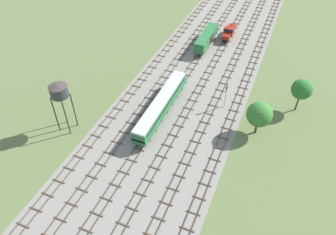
{
  "coord_description": "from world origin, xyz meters",
  "views": [
    {
      "loc": [
        18.64,
        -4.77,
        45.31
      ],
      "look_at": [
        0.0,
        40.57,
        1.5
      ],
      "focal_mm": 34.28,
      "sensor_mm": 36.0,
      "label": 1
    }
  ],
  "objects_px": {
    "freight_boxcar_centre_left_near": "(206,38)",
    "water_tower": "(59,91)",
    "shunter_loco_centre_mid": "(229,31)",
    "signal_post_nearest": "(226,94)",
    "passenger_coach_centre_left_nearest": "(161,105)"
  },
  "relations": [
    {
      "from": "freight_boxcar_centre_left_near",
      "to": "water_tower",
      "type": "relative_size",
      "value": 1.29
    },
    {
      "from": "shunter_loco_centre_mid",
      "to": "signal_post_nearest",
      "type": "distance_m",
      "value": 32.24
    },
    {
      "from": "water_tower",
      "to": "shunter_loco_centre_mid",
      "type": "bearing_deg",
      "value": 67.54
    },
    {
      "from": "shunter_loco_centre_mid",
      "to": "water_tower",
      "type": "xyz_separation_m",
      "value": [
        -20.63,
        -49.9,
        7.21
      ]
    },
    {
      "from": "freight_boxcar_centre_left_near",
      "to": "shunter_loco_centre_mid",
      "type": "height_order",
      "value": "freight_boxcar_centre_left_near"
    },
    {
      "from": "shunter_loco_centre_mid",
      "to": "water_tower",
      "type": "bearing_deg",
      "value": -112.46
    },
    {
      "from": "water_tower",
      "to": "freight_boxcar_centre_left_near",
      "type": "bearing_deg",
      "value": 69.61
    },
    {
      "from": "passenger_coach_centre_left_nearest",
      "to": "freight_boxcar_centre_left_near",
      "type": "bearing_deg",
      "value": 89.99
    },
    {
      "from": "passenger_coach_centre_left_nearest",
      "to": "shunter_loco_centre_mid",
      "type": "height_order",
      "value": "passenger_coach_centre_left_nearest"
    },
    {
      "from": "passenger_coach_centre_left_nearest",
      "to": "shunter_loco_centre_mid",
      "type": "bearing_deg",
      "value": 83.08
    },
    {
      "from": "passenger_coach_centre_left_nearest",
      "to": "freight_boxcar_centre_left_near",
      "type": "distance_m",
      "value": 31.83
    },
    {
      "from": "freight_boxcar_centre_left_near",
      "to": "water_tower",
      "type": "height_order",
      "value": "water_tower"
    },
    {
      "from": "passenger_coach_centre_left_nearest",
      "to": "signal_post_nearest",
      "type": "height_order",
      "value": "signal_post_nearest"
    },
    {
      "from": "passenger_coach_centre_left_nearest",
      "to": "water_tower",
      "type": "relative_size",
      "value": 2.03
    },
    {
      "from": "freight_boxcar_centre_left_near",
      "to": "water_tower",
      "type": "distance_m",
      "value": 46.2
    }
  ]
}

